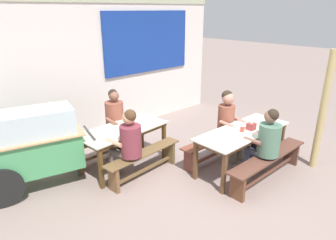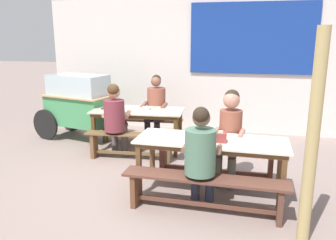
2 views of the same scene
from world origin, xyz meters
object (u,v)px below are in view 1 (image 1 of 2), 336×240
object	(u,v)px
dining_table_near	(243,134)
bench_far_back	(106,142)
bench_near_front	(268,163)
condiment_jar	(242,129)
food_cart	(36,143)
person_left_back_turned	(128,141)
tissue_box	(251,126)
soup_bowl	(128,124)
wooden_support_post	(323,112)
bench_far_front	(144,161)
person_near_front	(266,140)
bench_near_back	(218,144)
dining_table_far	(123,132)
person_center_facing	(117,119)
person_right_near_table	(228,120)

from	to	relation	value
dining_table_near	bench_far_back	world-z (taller)	dining_table_near
bench_near_front	condiment_jar	xyz separation A→B (m)	(-0.06, 0.49, 0.48)
food_cart	person_left_back_turned	size ratio (longest dim) A/B	1.45
tissue_box	soup_bowl	distance (m)	2.14
food_cart	wooden_support_post	size ratio (longest dim) A/B	0.87
bench_far_front	person_near_front	size ratio (longest dim) A/B	1.22
condiment_jar	soup_bowl	size ratio (longest dim) A/B	0.71
dining_table_near	food_cart	bearing A→B (deg)	146.43
bench_near_front	person_left_back_turned	world-z (taller)	person_left_back_turned
bench_near_back	bench_near_front	bearing A→B (deg)	-90.85
bench_far_front	bench_near_back	bearing A→B (deg)	-17.33
person_near_front	bench_near_back	bearing A→B (deg)	85.74
dining_table_far	person_near_front	world-z (taller)	person_near_front
person_left_back_turned	condiment_jar	size ratio (longest dim) A/B	11.04
person_center_facing	bench_far_back	bearing A→B (deg)	169.91
bench_near_back	tissue_box	world-z (taller)	tissue_box
bench_far_front	dining_table_near	bearing A→B (deg)	-34.25
bench_far_back	food_cart	distance (m)	1.39
bench_far_front	dining_table_far	bearing A→B (deg)	94.36
dining_table_far	bench_near_front	bearing A→B (deg)	-54.13
bench_near_front	person_near_front	xyz separation A→B (m)	(-0.06, 0.06, 0.40)
dining_table_far	bench_far_front	size ratio (longest dim) A/B	1.07
dining_table_near	soup_bowl	distance (m)	2.01
dining_table_near	bench_near_front	xyz separation A→B (m)	(-0.01, -0.52, -0.35)
bench_far_front	person_center_facing	size ratio (longest dim) A/B	1.19
bench_far_back	bench_near_back	world-z (taller)	same
bench_far_front	person_left_back_turned	world-z (taller)	person_left_back_turned
person_left_back_turned	person_right_near_table	bearing A→B (deg)	-16.39
person_left_back_turned	food_cart	bearing A→B (deg)	142.64
person_left_back_turned	condiment_jar	distance (m)	1.92
bench_far_front	condiment_jar	bearing A→B (deg)	-36.37
bench_near_front	condiment_jar	size ratio (longest dim) A/B	16.72
dining_table_far	person_left_back_turned	xyz separation A→B (m)	(-0.23, -0.47, 0.06)
bench_far_back	wooden_support_post	distance (m)	3.89
person_center_facing	dining_table_near	bearing A→B (deg)	-57.19
condiment_jar	person_left_back_turned	bearing A→B (deg)	147.37
person_left_back_turned	dining_table_near	bearing A→B (deg)	-30.87
bench_far_back	food_cart	xyz separation A→B (m)	(-1.31, -0.14, 0.45)
tissue_box	bench_far_front	bearing A→B (deg)	145.92
person_center_facing	soup_bowl	size ratio (longest dim) A/B	8.02
dining_table_far	bench_near_front	distance (m)	2.50
person_near_front	tissue_box	world-z (taller)	person_near_front
wooden_support_post	bench_far_back	bearing A→B (deg)	131.33
food_cart	person_right_near_table	world-z (taller)	person_right_near_table
dining_table_far	person_right_near_table	world-z (taller)	person_right_near_table
dining_table_far	person_near_front	distance (m)	2.39
food_cart	wooden_support_post	xyz separation A→B (m)	(3.83, -2.72, 0.30)
wooden_support_post	dining_table_far	bearing A→B (deg)	136.59
bench_far_back	bench_near_front	xyz separation A→B (m)	(1.49, -2.52, 0.01)
person_center_facing	soup_bowl	bearing A→B (deg)	-96.37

